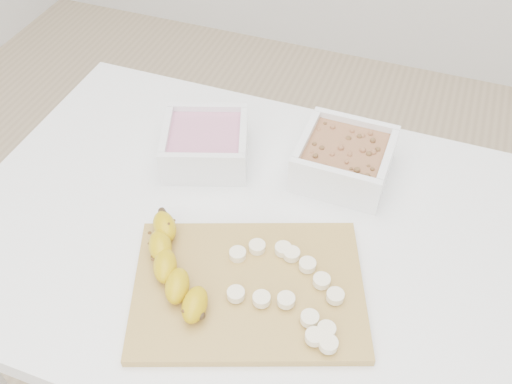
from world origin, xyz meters
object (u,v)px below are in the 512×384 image
(bowl_granola, at_px, (344,158))
(cutting_board, at_px, (249,288))
(table, at_px, (250,262))
(banana, at_px, (175,267))
(bowl_yogurt, at_px, (206,143))

(bowl_granola, xyz_separation_m, cutting_board, (-0.07, -0.30, -0.03))
(table, xyz_separation_m, bowl_granola, (0.11, 0.18, 0.13))
(banana, bearing_deg, bowl_yogurt, 73.51)
(bowl_yogurt, height_order, cutting_board, bowl_yogurt)
(cutting_board, bearing_deg, table, 109.72)
(table, distance_m, bowl_yogurt, 0.24)
(bowl_granola, distance_m, banana, 0.37)
(bowl_yogurt, xyz_separation_m, cutting_board, (0.18, -0.26, -0.03))
(table, xyz_separation_m, banana, (-0.07, -0.14, 0.13))
(bowl_granola, relative_size, cutting_board, 0.47)
(bowl_granola, bearing_deg, banana, -119.82)
(bowl_yogurt, relative_size, cutting_board, 0.56)
(bowl_granola, distance_m, cutting_board, 0.31)
(table, relative_size, banana, 4.76)
(table, height_order, banana, banana)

